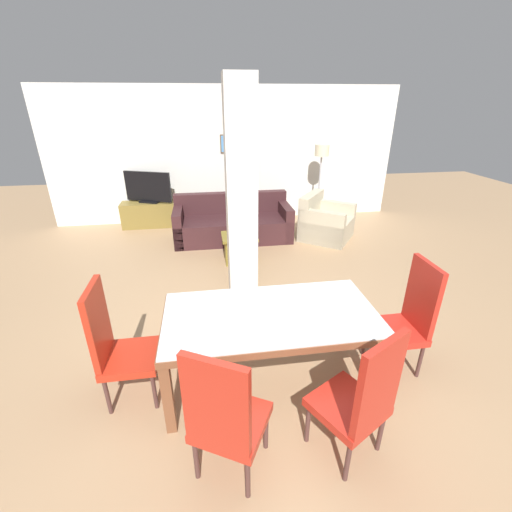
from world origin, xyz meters
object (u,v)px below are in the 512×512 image
at_px(dining_chair_near_left, 225,416).
at_px(floor_lamp, 321,159).
at_px(armchair, 325,224).
at_px(dining_chair_head_right, 407,316).
at_px(sofa, 233,224).
at_px(bottle, 238,228).
at_px(coffee_table, 240,248).
at_px(dining_chair_head_left, 116,344).
at_px(tv_screen, 148,188).
at_px(dining_chair_near_right, 361,398).
at_px(tv_stand, 152,214).
at_px(dining_table, 271,326).

xyz_separation_m(dining_chair_near_left, floor_lamp, (2.32, 5.19, 0.77)).
height_order(armchair, floor_lamp, floor_lamp).
bearing_deg(floor_lamp, dining_chair_head_right, -97.13).
distance_m(dining_chair_head_right, floor_lamp, 4.43).
distance_m(dining_chair_head_right, armchair, 3.46).
xyz_separation_m(sofa, bottle, (0.02, -0.91, 0.25)).
bearing_deg(coffee_table, floor_lamp, 42.11).
relative_size(coffee_table, floor_lamp, 0.35).
bearing_deg(sofa, floor_lamp, -160.45).
xyz_separation_m(armchair, coffee_table, (-1.71, -0.77, -0.06)).
xyz_separation_m(dining_chair_head_left, bottle, (1.31, 2.76, -0.04)).
distance_m(coffee_table, bottle, 0.32).
height_order(dining_chair_head_right, tv_screen, tv_screen).
bearing_deg(floor_lamp, armchair, -99.40).
bearing_deg(dining_chair_near_right, coffee_table, 68.89).
distance_m(coffee_table, floor_lamp, 2.74).
relative_size(dining_chair_head_left, armchair, 0.92).
height_order(sofa, tv_stand, sofa).
bearing_deg(sofa, tv_stand, -30.48).
bearing_deg(bottle, dining_chair_head_right, -64.45).
bearing_deg(dining_chair_near_left, tv_screen, 130.46).
height_order(dining_table, tv_screen, tv_screen).
distance_m(armchair, tv_screen, 3.58).
bearing_deg(sofa, dining_chair_head_left, 70.50).
bearing_deg(tv_screen, armchair, -177.84).
distance_m(dining_chair_head_left, coffee_table, 2.98).
height_order(dining_chair_near_left, coffee_table, dining_chair_near_left).
bearing_deg(armchair, dining_table, 10.39).
height_order(dining_table, coffee_table, dining_table).
height_order(dining_chair_near_left, floor_lamp, floor_lamp).
bearing_deg(dining_chair_near_right, floor_lamp, 46.30).
bearing_deg(tv_stand, dining_chair_head_left, -86.16).
xyz_separation_m(dining_chair_head_left, coffee_table, (1.32, 2.65, -0.34)).
bearing_deg(armchair, coffee_table, -28.84).
bearing_deg(coffee_table, dining_chair_near_left, -97.55).
xyz_separation_m(dining_chair_near_left, tv_stand, (-1.16, 5.47, -0.32)).
distance_m(dining_chair_near_right, dining_chair_near_left, 0.93).
relative_size(dining_table, tv_screen, 2.02).
bearing_deg(floor_lamp, dining_chair_near_left, -114.09).
bearing_deg(dining_chair_near_left, dining_chair_head_right, 54.26).
xyz_separation_m(armchair, tv_stand, (-3.33, 1.19, -0.03)).
height_order(sofa, tv_screen, tv_screen).
height_order(dining_chair_near_left, bottle, dining_chair_near_left).
bearing_deg(dining_table, sofa, 90.32).
xyz_separation_m(dining_chair_near_left, tv_screen, (-1.16, 5.47, 0.24)).
height_order(dining_chair_head_right, sofa, dining_chair_head_right).
relative_size(sofa, bottle, 9.08).
relative_size(sofa, floor_lamp, 1.33).
bearing_deg(armchair, tv_screen, -72.75).
distance_m(dining_chair_head_right, sofa, 3.91).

